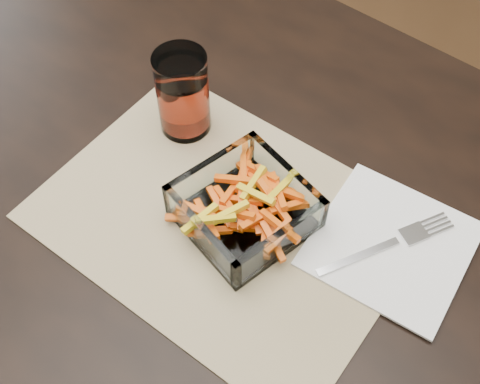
{
  "coord_description": "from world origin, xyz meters",
  "views": [
    {
      "loc": [
        0.43,
        -0.32,
        1.4
      ],
      "look_at": [
        0.15,
        0.02,
        0.78
      ],
      "focal_mm": 45.0,
      "sensor_mm": 36.0,
      "label": 1
    }
  ],
  "objects_px": {
    "tumbler": "(183,96)",
    "dining_table": "(154,193)",
    "glass_bowl": "(245,209)",
    "fork": "(390,244)"
  },
  "relations": [
    {
      "from": "dining_table",
      "to": "glass_bowl",
      "type": "bearing_deg",
      "value": 1.53
    },
    {
      "from": "glass_bowl",
      "to": "fork",
      "type": "xyz_separation_m",
      "value": [
        0.16,
        0.08,
        -0.02
      ]
    },
    {
      "from": "glass_bowl",
      "to": "fork",
      "type": "bearing_deg",
      "value": 27.24
    },
    {
      "from": "tumbler",
      "to": "fork",
      "type": "xyz_separation_m",
      "value": [
        0.33,
        0.01,
        -0.05
      ]
    },
    {
      "from": "glass_bowl",
      "to": "tumbler",
      "type": "xyz_separation_m",
      "value": [
        -0.17,
        0.07,
        0.03
      ]
    },
    {
      "from": "glass_bowl",
      "to": "tumbler",
      "type": "distance_m",
      "value": 0.18
    },
    {
      "from": "tumbler",
      "to": "fork",
      "type": "bearing_deg",
      "value": 2.12
    },
    {
      "from": "tumbler",
      "to": "dining_table",
      "type": "bearing_deg",
      "value": -94.28
    },
    {
      "from": "tumbler",
      "to": "fork",
      "type": "distance_m",
      "value": 0.33
    },
    {
      "from": "glass_bowl",
      "to": "tumbler",
      "type": "bearing_deg",
      "value": 156.78
    }
  ]
}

